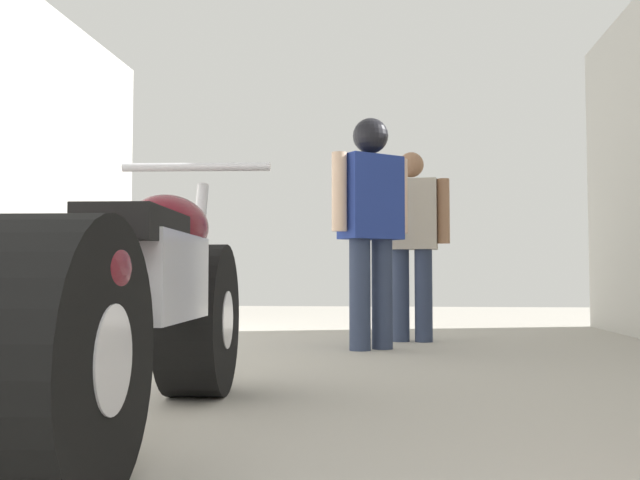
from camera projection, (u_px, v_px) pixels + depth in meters
ground_plane at (300, 381)px, 3.62m from camera, size 18.91×18.91×0.00m
motorcycle_maroon_cruiser at (147, 309)px, 2.36m from camera, size 0.66×2.24×1.04m
mechanic_in_blue at (412, 234)px, 5.88m from camera, size 0.64×0.27×1.59m
mechanic_with_helmet at (371, 210)px, 5.23m from camera, size 0.60×0.50×1.73m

